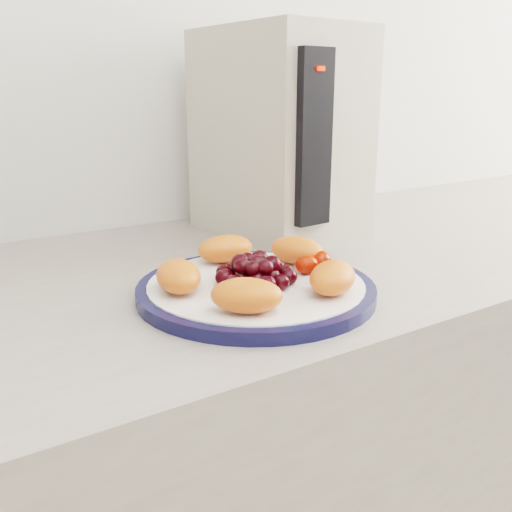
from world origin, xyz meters
TOP-DOWN VIEW (x-y plane):
  - plate_rim at (0.06, 1.07)m, footprint 0.29×0.29m
  - plate_face at (0.06, 1.07)m, footprint 0.26×0.26m
  - appliance_body at (0.26, 1.32)m, footprint 0.21×0.28m
  - appliance_panel at (0.22, 1.18)m, footprint 0.06×0.02m
  - appliance_led at (0.22, 1.17)m, footprint 0.01×0.01m
  - fruit_plate at (0.06, 1.07)m, footprint 0.25×0.24m

SIDE VIEW (x-z plane):
  - plate_rim at x=0.06m, z-range 0.90..0.91m
  - plate_face at x=0.06m, z-range 0.90..0.92m
  - fruit_plate at x=0.06m, z-range 0.92..0.95m
  - appliance_body at x=0.26m, z-range 0.90..1.23m
  - appliance_panel at x=0.22m, z-range 0.95..1.19m
  - appliance_led at x=0.22m, z-range 1.16..1.17m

